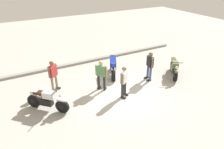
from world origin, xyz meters
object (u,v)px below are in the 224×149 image
Objects in this scene: motorcycle_silver_cruiser at (47,100)px; person_in_white_shirt at (124,80)px; person_in_red_shirt at (53,74)px; person_in_black_shirt at (150,64)px; person_in_green_shirt at (101,74)px; motorcycle_blue_sportbike at (113,66)px; motorcycle_olive_vintage at (174,68)px.

person_in_white_shirt is at bearing 33.58° from motorcycle_silver_cruiser.
person_in_black_shirt is at bearing 35.41° from person_in_red_shirt.
person_in_black_shirt is 1.01× the size of person_in_white_shirt.
person_in_white_shirt is (-2.21, -0.83, -0.01)m from person_in_black_shirt.
person_in_green_shirt reaches higher than motorcycle_silver_cruiser.
motorcycle_olive_vintage is at bearing -92.04° from motorcycle_blue_sportbike.
person_in_red_shirt is at bearing -163.99° from person_in_white_shirt.
person_in_white_shirt is (2.85, -2.26, -0.00)m from person_in_red_shirt.
person_in_green_shirt is (-1.33, -1.17, 0.35)m from motorcycle_blue_sportbike.
motorcycle_blue_sportbike is at bearing -31.18° from person_in_black_shirt.
person_in_white_shirt is (-3.83, -0.53, 0.45)m from motorcycle_olive_vintage.
motorcycle_blue_sportbike reaches higher than motorcycle_olive_vintage.
person_in_green_shirt is at bearing 52.99° from motorcycle_silver_cruiser.
motorcycle_silver_cruiser is 1.75m from person_in_red_shirt.
motorcycle_olive_vintage is 1.00× the size of person_in_red_shirt.
motorcycle_blue_sportbike is at bearing 51.85° from person_in_red_shirt.
person_in_white_shirt is (0.67, -1.13, 0.00)m from person_in_green_shirt.
person_in_green_shirt is 2.90m from person_in_black_shirt.
motorcycle_olive_vintage is 3.89m from person_in_white_shirt.
person_in_black_shirt is (5.06, -1.43, 0.01)m from person_in_red_shirt.
motorcycle_blue_sportbike is 1.81m from person_in_green_shirt.
motorcycle_blue_sportbike is 1.10× the size of person_in_green_shirt.
person_in_black_shirt is (2.88, -0.30, 0.01)m from person_in_green_shirt.
person_in_black_shirt is at bearing 75.05° from person_in_white_shirt.
person_in_red_shirt is (-3.51, -0.04, 0.35)m from motorcycle_blue_sportbike.
motorcycle_blue_sportbike is 1.17× the size of motorcycle_silver_cruiser.
person_in_red_shirt is at bearing 109.21° from person_in_green_shirt.
person_in_black_shirt reaches higher than motorcycle_blue_sportbike.
person_in_red_shirt is at bearing 109.93° from motorcycle_silver_cruiser.
motorcycle_silver_cruiser is at bearing 13.43° from person_in_black_shirt.
motorcycle_blue_sportbike is 1.09× the size of person_in_black_shirt.
motorcycle_silver_cruiser is 0.94× the size of person_in_red_shirt.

